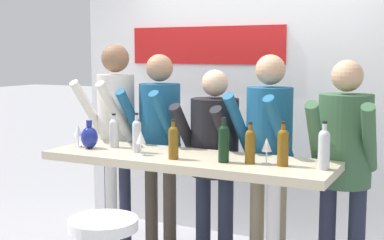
{
  "coord_description": "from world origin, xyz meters",
  "views": [
    {
      "loc": [
        1.72,
        -3.35,
        1.77
      ],
      "look_at": [
        0.0,
        0.1,
        1.29
      ],
      "focal_mm": 50.0,
      "sensor_mm": 36.0,
      "label": 1
    }
  ],
  "objects_px": {
    "tasting_table": "(186,179)",
    "decorative_vase": "(89,137)",
    "person_center_left": "(214,148)",
    "wine_bottle_6": "(250,145)",
    "wine_bottle_0": "(224,142)",
    "wine_bottle_5": "(137,134)",
    "person_left": "(159,133)",
    "wine_bottle_2": "(324,147)",
    "wine_bottle_3": "(173,141)",
    "wine_glass_2": "(267,146)",
    "wine_bottle_4": "(283,146)",
    "wine_glass_0": "(141,138)",
    "person_far_left": "(116,123)",
    "wine_bottle_1": "(114,132)",
    "wine_glass_1": "(78,131)",
    "person_center": "(268,142)",
    "person_center_right": "(344,153)"
  },
  "relations": [
    {
      "from": "decorative_vase",
      "to": "wine_bottle_0",
      "type": "bearing_deg",
      "value": -1.32
    },
    {
      "from": "wine_bottle_2",
      "to": "wine_bottle_3",
      "type": "relative_size",
      "value": 1.11
    },
    {
      "from": "person_center_left",
      "to": "wine_bottle_1",
      "type": "height_order",
      "value": "person_center_left"
    },
    {
      "from": "tasting_table",
      "to": "decorative_vase",
      "type": "xyz_separation_m",
      "value": [
        -0.81,
        -0.06,
        0.25
      ]
    },
    {
      "from": "wine_glass_2",
      "to": "tasting_table",
      "type": "bearing_deg",
      "value": 178.84
    },
    {
      "from": "person_far_left",
      "to": "decorative_vase",
      "type": "height_order",
      "value": "person_far_left"
    },
    {
      "from": "wine_bottle_3",
      "to": "wine_bottle_4",
      "type": "height_order",
      "value": "wine_bottle_4"
    },
    {
      "from": "wine_bottle_5",
      "to": "wine_glass_1",
      "type": "xyz_separation_m",
      "value": [
        -0.54,
        -0.0,
        -0.01
      ]
    },
    {
      "from": "person_left",
      "to": "person_center",
      "type": "distance_m",
      "value": 0.98
    },
    {
      "from": "person_left",
      "to": "person_center_right",
      "type": "relative_size",
      "value": 1.02
    },
    {
      "from": "tasting_table",
      "to": "wine_bottle_1",
      "type": "xyz_separation_m",
      "value": [
        -0.67,
        0.07,
        0.29
      ]
    },
    {
      "from": "person_center_left",
      "to": "wine_glass_1",
      "type": "height_order",
      "value": "person_center_left"
    },
    {
      "from": "person_left",
      "to": "person_center_left",
      "type": "distance_m",
      "value": 0.53
    },
    {
      "from": "wine_bottle_4",
      "to": "wine_glass_2",
      "type": "bearing_deg",
      "value": 177.01
    },
    {
      "from": "person_center_right",
      "to": "wine_bottle_0",
      "type": "distance_m",
      "value": 0.9
    },
    {
      "from": "wine_bottle_0",
      "to": "person_center",
      "type": "bearing_deg",
      "value": 79.26
    },
    {
      "from": "wine_bottle_1",
      "to": "wine_bottle_6",
      "type": "xyz_separation_m",
      "value": [
        1.17,
        -0.11,
        0.0
      ]
    },
    {
      "from": "tasting_table",
      "to": "wine_bottle_1",
      "type": "relative_size",
      "value": 7.95
    },
    {
      "from": "tasting_table",
      "to": "wine_bottle_3",
      "type": "xyz_separation_m",
      "value": [
        -0.03,
        -0.14,
        0.3
      ]
    },
    {
      "from": "wine_bottle_0",
      "to": "wine_bottle_6",
      "type": "xyz_separation_m",
      "value": [
        0.17,
        0.04,
        -0.01
      ]
    },
    {
      "from": "wine_bottle_2",
      "to": "wine_bottle_3",
      "type": "distance_m",
      "value": 1.02
    },
    {
      "from": "tasting_table",
      "to": "decorative_vase",
      "type": "distance_m",
      "value": 0.85
    },
    {
      "from": "wine_bottle_0",
      "to": "wine_bottle_5",
      "type": "relative_size",
      "value": 1.03
    },
    {
      "from": "wine_bottle_2",
      "to": "decorative_vase",
      "type": "distance_m",
      "value": 1.8
    },
    {
      "from": "wine_bottle_5",
      "to": "person_left",
      "type": "bearing_deg",
      "value": 103.69
    },
    {
      "from": "wine_glass_0",
      "to": "person_far_left",
      "type": "bearing_deg",
      "value": 137.0
    },
    {
      "from": "wine_bottle_6",
      "to": "person_center_right",
      "type": "bearing_deg",
      "value": 45.14
    },
    {
      "from": "wine_bottle_1",
      "to": "wine_glass_0",
      "type": "height_order",
      "value": "wine_bottle_1"
    },
    {
      "from": "person_left",
      "to": "wine_bottle_2",
      "type": "bearing_deg",
      "value": -15.3
    },
    {
      "from": "person_center",
      "to": "wine_glass_2",
      "type": "xyz_separation_m",
      "value": [
        0.16,
        -0.53,
        0.07
      ]
    },
    {
      "from": "wine_bottle_2",
      "to": "decorative_vase",
      "type": "relative_size",
      "value": 1.41
    },
    {
      "from": "person_far_left",
      "to": "wine_glass_2",
      "type": "height_order",
      "value": "person_far_left"
    },
    {
      "from": "wine_bottle_4",
      "to": "wine_glass_0",
      "type": "bearing_deg",
      "value": -174.75
    },
    {
      "from": "person_center",
      "to": "wine_glass_1",
      "type": "distance_m",
      "value": 1.49
    },
    {
      "from": "wine_bottle_5",
      "to": "wine_glass_1",
      "type": "distance_m",
      "value": 0.54
    },
    {
      "from": "wine_bottle_6",
      "to": "wine_glass_2",
      "type": "height_order",
      "value": "wine_bottle_6"
    },
    {
      "from": "person_left",
      "to": "wine_bottle_2",
      "type": "distance_m",
      "value": 1.62
    },
    {
      "from": "tasting_table",
      "to": "wine_bottle_0",
      "type": "relative_size",
      "value": 6.95
    },
    {
      "from": "person_center_left",
      "to": "wine_glass_1",
      "type": "relative_size",
      "value": 9.27
    },
    {
      "from": "person_center",
      "to": "wine_bottle_5",
      "type": "height_order",
      "value": "person_center"
    },
    {
      "from": "wine_bottle_3",
      "to": "wine_glass_2",
      "type": "relative_size",
      "value": 1.58
    },
    {
      "from": "person_left",
      "to": "wine_glass_2",
      "type": "xyz_separation_m",
      "value": [
        1.14,
        -0.55,
        0.06
      ]
    },
    {
      "from": "person_center_left",
      "to": "wine_bottle_2",
      "type": "relative_size",
      "value": 5.28
    },
    {
      "from": "wine_bottle_0",
      "to": "decorative_vase",
      "type": "height_order",
      "value": "wine_bottle_0"
    },
    {
      "from": "decorative_vase",
      "to": "wine_glass_2",
      "type": "bearing_deg",
      "value": 1.77
    },
    {
      "from": "person_left",
      "to": "person_center_left",
      "type": "height_order",
      "value": "person_left"
    },
    {
      "from": "wine_bottle_3",
      "to": "person_center_right",
      "type": "bearing_deg",
      "value": 30.34
    },
    {
      "from": "person_center_left",
      "to": "wine_bottle_6",
      "type": "bearing_deg",
      "value": -41.29
    },
    {
      "from": "wine_bottle_2",
      "to": "wine_glass_0",
      "type": "distance_m",
      "value": 1.3
    },
    {
      "from": "person_center_left",
      "to": "decorative_vase",
      "type": "distance_m",
      "value": 0.99
    }
  ]
}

